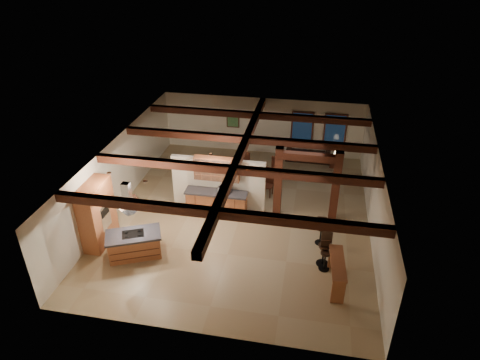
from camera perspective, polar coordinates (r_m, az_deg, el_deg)
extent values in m
plane|color=tan|center=(17.20, 0.07, -4.74)|extent=(12.00, 12.00, 0.00)
plane|color=beige|center=(21.76, 2.99, 7.25)|extent=(10.00, 0.00, 10.00)
plane|color=beige|center=(11.75, -5.50, -15.10)|extent=(10.00, 0.00, 10.00)
plane|color=beige|center=(17.92, -15.86, 0.95)|extent=(0.00, 12.00, 12.00)
plane|color=beige|center=(16.40, 17.52, -2.14)|extent=(0.00, 12.00, 12.00)
plane|color=#3C1E13|center=(15.75, 0.07, 4.02)|extent=(12.00, 12.00, 0.00)
cube|color=#381C0E|center=(12.42, -3.33, -4.40)|extent=(10.00, 0.25, 0.28)
cube|color=#381C0E|center=(14.68, -0.86, 1.38)|extent=(10.00, 0.25, 0.28)
cube|color=#381C0E|center=(16.97, 0.88, 5.45)|extent=(10.00, 0.25, 0.28)
cube|color=#381C0E|center=(19.44, 2.26, 8.63)|extent=(10.00, 0.25, 0.28)
cube|color=#381C0E|center=(15.81, 0.07, 3.56)|extent=(0.28, 12.00, 0.28)
cube|color=#381C0E|center=(16.70, 5.11, -0.15)|extent=(0.30, 0.30, 2.90)
cube|color=#381C0E|center=(16.68, 12.64, -0.84)|extent=(0.30, 0.30, 2.90)
cube|color=#381C0E|center=(16.12, 9.19, 3.05)|extent=(2.50, 0.28, 0.28)
cube|color=beige|center=(17.21, -2.90, -0.43)|extent=(3.80, 0.18, 2.20)
cube|color=#A46035|center=(15.95, -18.52, -4.35)|extent=(0.64, 1.60, 2.40)
cube|color=silver|center=(15.84, -17.53, -4.64)|extent=(0.06, 0.62, 0.95)
cube|color=black|center=(15.71, -17.51, -4.05)|extent=(0.01, 0.50, 0.28)
cube|color=#A46035|center=(17.23, -3.14, -3.00)|extent=(2.40, 0.60, 0.86)
cube|color=black|center=(16.99, -3.18, -1.66)|extent=(2.50, 0.66, 0.08)
cube|color=#A46035|center=(16.70, -3.10, 1.50)|extent=(1.80, 0.34, 0.95)
cube|color=silver|center=(16.54, -3.25, 1.21)|extent=(1.74, 0.02, 0.90)
pyramid|color=silver|center=(14.66, -14.47, -4.41)|extent=(1.10, 1.10, 0.45)
cube|color=silver|center=(14.24, -14.87, -1.70)|extent=(0.26, 0.22, 0.73)
cube|color=#381C0E|center=(21.54, 8.28, 6.87)|extent=(1.10, 0.05, 1.70)
cube|color=black|center=(21.51, 8.28, 6.84)|extent=(0.95, 0.02, 1.55)
cube|color=#381C0E|center=(21.56, 12.55, 6.48)|extent=(1.10, 0.05, 1.70)
cube|color=black|center=(21.53, 12.55, 6.45)|extent=(0.95, 0.02, 1.55)
cube|color=#381C0E|center=(21.85, -0.95, 8.08)|extent=(0.65, 0.04, 0.85)
cube|color=#2A6236|center=(21.82, -0.96, 8.05)|extent=(0.55, 0.01, 0.75)
cylinder|color=silver|center=(14.09, -12.51, -0.17)|extent=(0.16, 0.16, 0.03)
cylinder|color=silver|center=(15.53, -3.90, 3.42)|extent=(0.16, 0.16, 0.03)
cylinder|color=silver|center=(14.89, -17.08, 0.89)|extent=(0.16, 0.16, 0.03)
cube|color=#A46035|center=(15.41, -13.87, -8.46)|extent=(1.94, 1.50, 0.83)
cube|color=black|center=(15.15, -14.07, -7.11)|extent=(2.09, 1.65, 0.08)
cube|color=black|center=(15.12, -14.09, -6.97)|extent=(0.86, 0.73, 0.02)
imported|color=#39160E|center=(19.19, 2.24, 0.17)|extent=(1.74, 1.15, 0.57)
imported|color=black|center=(21.61, 9.07, 3.46)|extent=(2.21, 0.87, 0.64)
imported|color=silver|center=(16.83, -2.07, -1.30)|extent=(0.52, 0.44, 0.25)
cube|color=#A46035|center=(13.86, 12.92, -10.70)|extent=(0.55, 1.79, 0.05)
cube|color=#A46035|center=(13.58, 12.95, -14.33)|extent=(0.40, 0.11, 0.88)
cube|color=#A46035|center=(14.76, 12.49, -10.09)|extent=(0.40, 0.11, 0.88)
cube|color=#381C0E|center=(21.17, 12.63, 2.36)|extent=(0.55, 0.55, 0.55)
cylinder|color=black|center=(21.02, 12.73, 3.21)|extent=(0.06, 0.06, 0.15)
cone|color=#FFD499|center=(20.95, 12.78, 3.59)|extent=(0.27, 0.27, 0.17)
cylinder|color=black|center=(14.52, 11.36, -9.53)|extent=(0.34, 0.34, 0.07)
cube|color=black|center=(14.51, 11.30, -8.48)|extent=(0.32, 0.11, 0.37)
cylinder|color=black|center=(14.73, 11.23, -10.55)|extent=(0.06, 0.06, 0.65)
cylinder|color=black|center=(14.93, 11.11, -11.48)|extent=(0.37, 0.37, 0.03)
cylinder|color=black|center=(14.64, 11.19, -8.57)|extent=(0.39, 0.39, 0.08)
cube|color=black|center=(14.63, 11.52, -7.40)|extent=(0.37, 0.16, 0.44)
cylinder|color=black|center=(14.88, 11.04, -9.76)|extent=(0.07, 0.07, 0.76)
cylinder|color=black|center=(15.11, 10.91, -10.85)|extent=(0.44, 0.44, 0.03)
cylinder|color=black|center=(15.63, 10.79, -6.35)|extent=(0.33, 0.33, 0.06)
cube|color=black|center=(15.64, 10.89, -5.40)|extent=(0.31, 0.04, 0.36)
cylinder|color=black|center=(15.82, 10.68, -7.32)|extent=(0.05, 0.05, 0.64)
cylinder|color=black|center=(16.01, 10.58, -8.21)|extent=(0.36, 0.36, 0.03)
cube|color=#381C0E|center=(18.72, -0.63, 0.05)|extent=(0.52, 0.52, 0.06)
cube|color=#381C0E|center=(18.71, -0.38, 1.40)|extent=(0.45, 0.13, 0.79)
cylinder|color=#381C0E|center=(18.76, -1.33, -0.78)|extent=(0.05, 0.05, 0.44)
cylinder|color=#381C0E|center=(18.64, -0.31, -0.98)|extent=(0.05, 0.05, 0.44)
cylinder|color=#381C0E|center=(19.04, -0.92, -0.27)|extent=(0.05, 0.05, 0.44)
cylinder|color=#381C0E|center=(18.93, 0.08, -0.47)|extent=(0.05, 0.05, 0.44)
cube|color=#381C0E|center=(19.93, 0.94, 1.99)|extent=(0.52, 0.52, 0.06)
cube|color=#381C0E|center=(19.57, 0.72, 2.73)|extent=(0.45, 0.13, 0.79)
cylinder|color=#381C0E|center=(20.14, 1.59, 1.49)|extent=(0.05, 0.05, 0.44)
cylinder|color=#381C0E|center=(20.25, 0.63, 1.66)|extent=(0.05, 0.05, 0.44)
cylinder|color=#381C0E|center=(19.85, 1.24, 1.04)|extent=(0.05, 0.05, 0.44)
cylinder|color=#381C0E|center=(19.95, 0.27, 1.21)|extent=(0.05, 0.05, 0.44)
cube|color=#381C0E|center=(18.29, 3.68, -0.77)|extent=(0.52, 0.52, 0.06)
cube|color=#381C0E|center=(18.29, 3.93, 0.61)|extent=(0.45, 0.13, 0.79)
cylinder|color=#381C0E|center=(18.32, 2.95, -1.62)|extent=(0.05, 0.05, 0.44)
cylinder|color=#381C0E|center=(18.23, 4.02, -1.82)|extent=(0.05, 0.05, 0.44)
cylinder|color=#381C0E|center=(18.61, 3.30, -1.08)|extent=(0.05, 0.05, 0.44)
cylinder|color=#381C0E|center=(18.53, 4.35, -1.28)|extent=(0.05, 0.05, 0.44)
cube|color=#381C0E|center=(19.53, 5.00, 1.27)|extent=(0.52, 0.52, 0.06)
cube|color=#381C0E|center=(19.16, 4.86, 2.00)|extent=(0.45, 0.13, 0.79)
cylinder|color=#381C0E|center=(19.76, 5.62, 0.76)|extent=(0.05, 0.05, 0.44)
cylinder|color=#381C0E|center=(19.85, 4.63, 0.94)|extent=(0.05, 0.05, 0.44)
cylinder|color=#381C0E|center=(19.46, 5.33, 0.29)|extent=(0.05, 0.05, 0.44)
cylinder|color=#381C0E|center=(19.54, 4.32, 0.47)|extent=(0.05, 0.05, 0.44)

